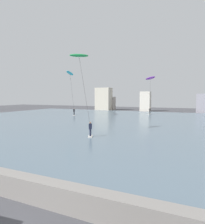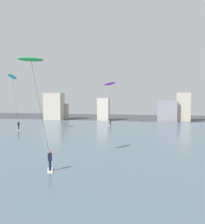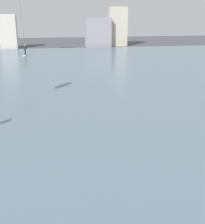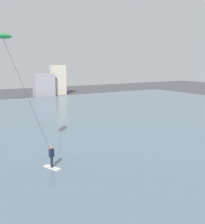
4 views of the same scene
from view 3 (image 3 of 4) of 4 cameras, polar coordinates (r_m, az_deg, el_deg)
The scene contains 2 objects.
water_bay at distance 32.07m, azimuth -8.69°, elevation 6.09°, with size 84.00×52.00×0.10m, color slate.
far_shore_buildings at distance 59.77m, azimuth -15.92°, elevation 14.20°, with size 37.75×5.37×7.24m.
Camera 3 is at (-0.31, -1.30, 6.67)m, focal length 49.95 mm.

